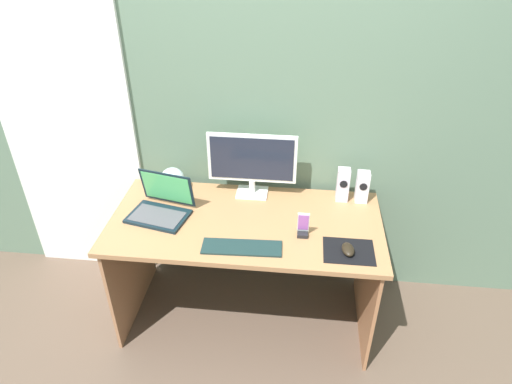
{
  "coord_description": "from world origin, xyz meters",
  "views": [
    {
      "loc": [
        0.27,
        -1.94,
        2.18
      ],
      "look_at": [
        0.06,
        -0.02,
        0.93
      ],
      "focal_mm": 31.69,
      "sensor_mm": 36.0,
      "label": 1
    }
  ],
  "objects_px": {
    "speaker_near_monitor": "(343,185)",
    "fishbowl": "(173,180)",
    "mouse": "(348,249)",
    "monitor": "(252,162)",
    "keyboard_external": "(242,247)",
    "phone_in_dock": "(303,227)",
    "speaker_right": "(362,187)",
    "laptop": "(161,207)"
  },
  "relations": [
    {
      "from": "fishbowl",
      "to": "mouse",
      "type": "bearing_deg",
      "value": -25.09
    },
    {
      "from": "keyboard_external",
      "to": "phone_in_dock",
      "type": "xyz_separation_m",
      "value": [
        0.3,
        0.14,
        0.04
      ]
    },
    {
      "from": "monitor",
      "to": "speaker_right",
      "type": "bearing_deg",
      "value": -0.48
    },
    {
      "from": "monitor",
      "to": "mouse",
      "type": "bearing_deg",
      "value": -42.26
    },
    {
      "from": "speaker_near_monitor",
      "to": "fishbowl",
      "type": "bearing_deg",
      "value": -179.6
    },
    {
      "from": "speaker_near_monitor",
      "to": "mouse",
      "type": "height_order",
      "value": "speaker_near_monitor"
    },
    {
      "from": "monitor",
      "to": "mouse",
      "type": "distance_m",
      "value": 0.74
    },
    {
      "from": "monitor",
      "to": "phone_in_dock",
      "type": "height_order",
      "value": "monitor"
    },
    {
      "from": "fishbowl",
      "to": "keyboard_external",
      "type": "relative_size",
      "value": 0.37
    },
    {
      "from": "mouse",
      "to": "phone_in_dock",
      "type": "bearing_deg",
      "value": 144.03
    },
    {
      "from": "fishbowl",
      "to": "phone_in_dock",
      "type": "height_order",
      "value": "fishbowl"
    },
    {
      "from": "fishbowl",
      "to": "keyboard_external",
      "type": "distance_m",
      "value": 0.69
    },
    {
      "from": "laptop",
      "to": "fishbowl",
      "type": "relative_size",
      "value": 2.43
    },
    {
      "from": "fishbowl",
      "to": "phone_in_dock",
      "type": "distance_m",
      "value": 0.85
    },
    {
      "from": "speaker_near_monitor",
      "to": "phone_in_dock",
      "type": "relative_size",
      "value": 1.43
    },
    {
      "from": "speaker_right",
      "to": "laptop",
      "type": "distance_m",
      "value": 1.13
    },
    {
      "from": "speaker_near_monitor",
      "to": "phone_in_dock",
      "type": "bearing_deg",
      "value": -121.06
    },
    {
      "from": "monitor",
      "to": "laptop",
      "type": "height_order",
      "value": "monitor"
    },
    {
      "from": "monitor",
      "to": "phone_in_dock",
      "type": "distance_m",
      "value": 0.5
    },
    {
      "from": "monitor",
      "to": "keyboard_external",
      "type": "relative_size",
      "value": 1.27
    },
    {
      "from": "monitor",
      "to": "laptop",
      "type": "bearing_deg",
      "value": -151.63
    },
    {
      "from": "speaker_right",
      "to": "mouse",
      "type": "bearing_deg",
      "value": -102.04
    },
    {
      "from": "keyboard_external",
      "to": "phone_in_dock",
      "type": "distance_m",
      "value": 0.33
    },
    {
      "from": "speaker_near_monitor",
      "to": "keyboard_external",
      "type": "xyz_separation_m",
      "value": [
        -0.51,
        -0.49,
        -0.09
      ]
    },
    {
      "from": "speaker_right",
      "to": "keyboard_external",
      "type": "relative_size",
      "value": 0.47
    },
    {
      "from": "fishbowl",
      "to": "mouse",
      "type": "height_order",
      "value": "fishbowl"
    },
    {
      "from": "speaker_near_monitor",
      "to": "laptop",
      "type": "bearing_deg",
      "value": -165.86
    },
    {
      "from": "speaker_right",
      "to": "fishbowl",
      "type": "bearing_deg",
      "value": -179.65
    },
    {
      "from": "speaker_right",
      "to": "speaker_near_monitor",
      "type": "xyz_separation_m",
      "value": [
        -0.11,
        0.0,
        0.01
      ]
    },
    {
      "from": "keyboard_external",
      "to": "mouse",
      "type": "bearing_deg",
      "value": -0.11
    },
    {
      "from": "laptop",
      "to": "mouse",
      "type": "height_order",
      "value": "laptop"
    },
    {
      "from": "mouse",
      "to": "phone_in_dock",
      "type": "height_order",
      "value": "phone_in_dock"
    },
    {
      "from": "phone_in_dock",
      "to": "monitor",
      "type": "bearing_deg",
      "value": 130.01
    },
    {
      "from": "speaker_near_monitor",
      "to": "mouse",
      "type": "distance_m",
      "value": 0.48
    },
    {
      "from": "monitor",
      "to": "fishbowl",
      "type": "distance_m",
      "value": 0.49
    },
    {
      "from": "monitor",
      "to": "speaker_right",
      "type": "height_order",
      "value": "monitor"
    },
    {
      "from": "monitor",
      "to": "keyboard_external",
      "type": "xyz_separation_m",
      "value": [
        0.01,
        -0.5,
        -0.21
      ]
    },
    {
      "from": "mouse",
      "to": "speaker_near_monitor",
      "type": "bearing_deg",
      "value": 82.63
    },
    {
      "from": "phone_in_dock",
      "to": "fishbowl",
      "type": "bearing_deg",
      "value": 155.67
    },
    {
      "from": "monitor",
      "to": "laptop",
      "type": "xyz_separation_m",
      "value": [
        -0.47,
        -0.25,
        -0.17
      ]
    },
    {
      "from": "mouse",
      "to": "phone_in_dock",
      "type": "relative_size",
      "value": 0.72
    },
    {
      "from": "fishbowl",
      "to": "laptop",
      "type": "bearing_deg",
      "value": -90.3
    }
  ]
}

